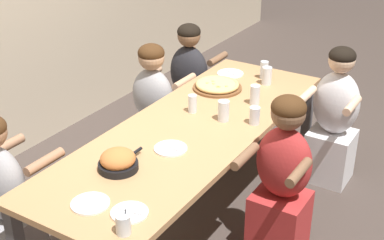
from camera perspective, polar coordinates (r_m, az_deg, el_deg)
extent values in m
plane|color=#423833|center=(3.97, 0.00, -10.36)|extent=(18.00, 18.00, 0.00)
cube|color=tan|center=(3.59, 0.00, -1.00)|extent=(2.58, 0.88, 0.04)
cube|color=#4C4C51|center=(4.61, 12.12, -0.26)|extent=(0.07, 0.07, 0.71)
cube|color=#4C4C51|center=(4.88, 3.78, 1.83)|extent=(0.07, 0.07, 0.71)
cylinder|color=brown|center=(4.16, 2.71, 3.45)|extent=(0.38, 0.38, 0.02)
torus|color=#DBB26B|center=(4.15, 2.72, 3.80)|extent=(0.34, 0.34, 0.03)
cylinder|color=#E5C675|center=(4.16, 2.72, 3.73)|extent=(0.29, 0.29, 0.03)
cylinder|color=#E5C166|center=(4.14, 2.33, 3.92)|extent=(0.02, 0.02, 0.01)
cylinder|color=#E5C166|center=(4.16, 1.64, 4.01)|extent=(0.02, 0.02, 0.01)
cylinder|color=#E5C166|center=(4.10, 3.68, 3.64)|extent=(0.02, 0.02, 0.01)
cylinder|color=#E5C166|center=(4.09, 2.90, 3.58)|extent=(0.02, 0.02, 0.01)
cylinder|color=#E5C166|center=(4.09, 2.72, 3.57)|extent=(0.02, 0.02, 0.01)
cylinder|color=#E5C166|center=(4.19, 2.25, 4.18)|extent=(0.02, 0.02, 0.01)
cylinder|color=black|center=(3.12, -7.86, -4.87)|extent=(0.23, 0.23, 0.04)
cylinder|color=black|center=(3.23, -6.00, -3.39)|extent=(0.11, 0.02, 0.02)
ellipsoid|color=#C17038|center=(3.10, -7.92, -4.11)|extent=(0.21, 0.21, 0.11)
cylinder|color=white|center=(4.46, 4.11, 4.96)|extent=(0.22, 0.22, 0.01)
cube|color=#B7B7BC|center=(4.46, 4.11, 5.07)|extent=(0.08, 0.14, 0.01)
cylinder|color=white|center=(3.31, -2.30, -3.06)|extent=(0.21, 0.21, 0.01)
cube|color=#B7B7BC|center=(3.30, -2.30, -2.92)|extent=(0.04, 0.14, 0.01)
cylinder|color=white|center=(2.86, -10.79, -8.75)|extent=(0.20, 0.20, 0.01)
cube|color=#B7B7BC|center=(2.85, -10.81, -8.60)|extent=(0.12, 0.10, 0.01)
cylinder|color=white|center=(2.76, -6.68, -9.79)|extent=(0.19, 0.19, 0.01)
cube|color=#B7B7BC|center=(2.76, -6.69, -9.64)|extent=(0.03, 0.14, 0.01)
cylinder|color=silver|center=(2.61, -7.34, -10.98)|extent=(0.07, 0.07, 0.10)
cylinder|color=#1EA8DB|center=(2.62, -7.33, -11.23)|extent=(0.07, 0.07, 0.07)
cylinder|color=black|center=(2.62, -7.13, -10.57)|extent=(0.00, 0.02, 0.13)
cylinder|color=silver|center=(3.76, 0.05, 1.75)|extent=(0.06, 0.06, 0.13)
cylinder|color=silver|center=(3.61, 6.69, 0.47)|extent=(0.07, 0.07, 0.12)
cylinder|color=black|center=(3.63, 6.67, 0.11)|extent=(0.06, 0.06, 0.07)
cylinder|color=silver|center=(4.38, 7.70, 5.31)|extent=(0.07, 0.07, 0.15)
cylinder|color=black|center=(4.39, 7.68, 4.96)|extent=(0.06, 0.06, 0.09)
cylinder|color=silver|center=(4.27, 7.99, 4.70)|extent=(0.08, 0.08, 0.14)
cylinder|color=silver|center=(3.64, 3.39, 0.99)|extent=(0.08, 0.08, 0.14)
cylinder|color=black|center=(3.65, 3.37, 0.51)|extent=(0.07, 0.07, 0.08)
cylinder|color=silver|center=(3.90, 6.73, 2.69)|extent=(0.07, 0.07, 0.14)
cylinder|color=silver|center=(3.91, 6.71, 2.46)|extent=(0.06, 0.06, 0.11)
cube|color=silver|center=(4.45, 14.44, -3.69)|extent=(0.32, 0.34, 0.42)
ellipsoid|color=silver|center=(4.24, 15.14, 1.77)|extent=(0.24, 0.36, 0.51)
sphere|color=beige|center=(4.11, 15.70, 6.16)|extent=(0.20, 0.20, 0.20)
ellipsoid|color=black|center=(4.10, 15.76, 6.61)|extent=(0.20, 0.20, 0.14)
cylinder|color=beige|center=(3.98, 16.73, 1.51)|extent=(0.28, 0.06, 0.06)
cylinder|color=beige|center=(4.06, 12.13, 2.60)|extent=(0.28, 0.06, 0.06)
cylinder|color=#9E7051|center=(3.50, -19.35, -2.71)|extent=(0.28, 0.06, 0.06)
cylinder|color=#9E7051|center=(3.27, -15.45, -4.30)|extent=(0.28, 0.06, 0.06)
cube|color=#B22D2D|center=(3.63, 9.23, -10.66)|extent=(0.32, 0.34, 0.42)
ellipsoid|color=#B22D2D|center=(3.38, 9.78, -4.50)|extent=(0.24, 0.36, 0.48)
sphere|color=brown|center=(3.22, 10.24, 0.73)|extent=(0.21, 0.21, 0.21)
ellipsoid|color=#422814|center=(3.20, 10.29, 1.32)|extent=(0.21, 0.21, 0.15)
cylinder|color=brown|center=(3.11, 11.34, -5.48)|extent=(0.28, 0.06, 0.06)
cylinder|color=brown|center=(3.22, 5.68, -3.87)|extent=(0.28, 0.06, 0.06)
cube|color=#232328|center=(4.90, -0.31, 0.17)|extent=(0.32, 0.34, 0.42)
ellipsoid|color=#232328|center=(4.72, -0.32, 5.11)|extent=(0.24, 0.36, 0.48)
sphere|color=brown|center=(4.61, -0.33, 9.00)|extent=(0.20, 0.20, 0.20)
ellipsoid|color=black|center=(4.60, -0.33, 9.41)|extent=(0.20, 0.20, 0.14)
cylinder|color=brown|center=(4.94, -0.75, 7.25)|extent=(0.28, 0.06, 0.06)
cylinder|color=brown|center=(4.77, 2.75, 6.54)|extent=(0.28, 0.06, 0.06)
cube|color=#99999E|center=(4.50, -4.04, -2.48)|extent=(0.32, 0.34, 0.42)
ellipsoid|color=#99999E|center=(4.30, -4.22, 2.63)|extent=(0.24, 0.36, 0.45)
sphere|color=tan|center=(4.18, -4.36, 6.68)|extent=(0.21, 0.21, 0.21)
ellipsoid|color=#422814|center=(4.17, -4.38, 7.15)|extent=(0.21, 0.21, 0.14)
cylinder|color=tan|center=(4.52, -4.51, 4.97)|extent=(0.28, 0.06, 0.06)
cylinder|color=tan|center=(4.34, -0.83, 4.12)|extent=(0.28, 0.06, 0.06)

